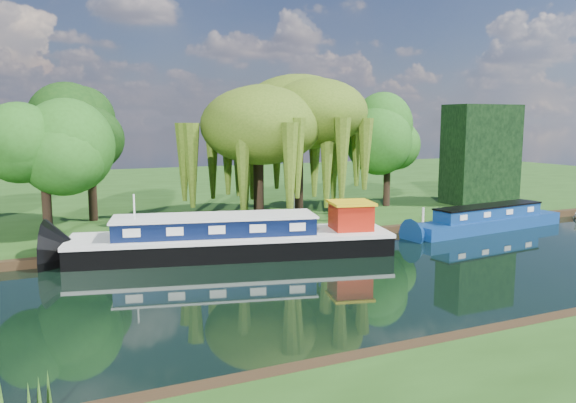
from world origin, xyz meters
name	(u,v)px	position (x,y,z in m)	size (l,w,h in m)	color
ground	(379,275)	(0.00, 0.00, 0.00)	(120.00, 120.00, 0.00)	black
far_bank	(192,190)	(0.00, 34.00, 0.23)	(120.00, 52.00, 0.45)	#1D3F11
dutch_barge	(236,239)	(-4.78, 6.53, 0.88)	(17.34, 7.60, 3.57)	black
narrowboat	(488,220)	(12.74, 6.37, 0.64)	(12.43, 3.39, 1.79)	navy
willow_left	(258,127)	(-0.58, 13.88, 6.72)	(7.20, 7.20, 8.63)	black
willow_right	(298,122)	(2.36, 13.81, 7.04)	(7.42, 7.42, 9.04)	black
tree_far_left	(43,147)	(-13.86, 12.90, 5.72)	(4.77, 4.77, 7.69)	black
tree_far_mid	(90,135)	(-10.92, 18.22, 6.22)	(5.11, 5.11, 8.36)	black
tree_far_right	(388,140)	(11.02, 15.66, 5.70)	(4.66, 4.66, 7.62)	black
conifer_hedge	(481,154)	(19.00, 14.00, 4.45)	(6.00, 3.00, 8.00)	black
lamppost	(294,196)	(0.50, 10.50, 2.42)	(0.36, 0.36, 2.56)	silver
mooring_posts	(294,226)	(-0.50, 8.40, 0.95)	(19.16, 0.16, 1.00)	silver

